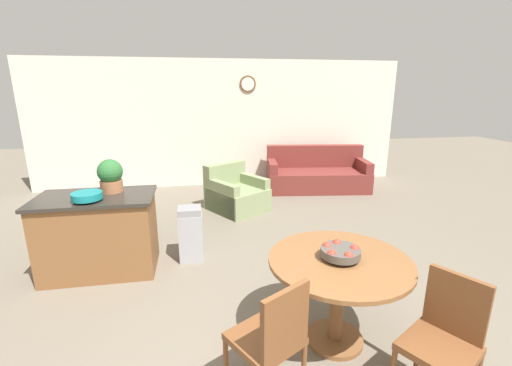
# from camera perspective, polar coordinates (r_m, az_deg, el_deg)

# --- Properties ---
(wall_back) EXTENTS (8.00, 0.09, 2.70)m
(wall_back) POSITION_cam_1_polar(r_m,az_deg,el_deg) (7.60, -5.58, 9.80)
(wall_back) COLOR silver
(wall_back) RESTS_ON ground_plane
(dining_table) EXTENTS (1.15, 1.15, 0.77)m
(dining_table) POSITION_cam_1_polar(r_m,az_deg,el_deg) (2.97, 13.59, -15.23)
(dining_table) COLOR brown
(dining_table) RESTS_ON ground_plane
(dining_chair_near_left) EXTENTS (0.57, 0.57, 0.92)m
(dining_chair_near_left) POSITION_cam_1_polar(r_m,az_deg,el_deg) (2.47, 2.71, -24.15)
(dining_chair_near_left) COLOR brown
(dining_chair_near_left) RESTS_ON ground_plane
(dining_chair_near_right) EXTENTS (0.57, 0.57, 0.92)m
(dining_chair_near_right) POSITION_cam_1_polar(r_m,az_deg,el_deg) (2.77, 28.95, -21.32)
(dining_chair_near_right) COLOR brown
(dining_chair_near_right) RESTS_ON ground_plane
(fruit_bowl) EXTENTS (0.32, 0.32, 0.12)m
(fruit_bowl) POSITION_cam_1_polar(r_m,az_deg,el_deg) (2.85, 13.86, -11.07)
(fruit_bowl) COLOR #4C4742
(fruit_bowl) RESTS_ON dining_table
(kitchen_island) EXTENTS (1.28, 0.74, 0.93)m
(kitchen_island) POSITION_cam_1_polar(r_m,az_deg,el_deg) (4.39, -24.67, -7.73)
(kitchen_island) COLOR brown
(kitchen_island) RESTS_ON ground_plane
(teal_bowl) EXTENTS (0.31, 0.31, 0.10)m
(teal_bowl) POSITION_cam_1_polar(r_m,az_deg,el_deg) (4.07, -26.35, -1.95)
(teal_bowl) COLOR #147A7F
(teal_bowl) RESTS_ON kitchen_island
(potted_plant) EXTENTS (0.28, 0.28, 0.38)m
(potted_plant) POSITION_cam_1_polar(r_m,az_deg,el_deg) (4.30, -23.10, 1.17)
(potted_plant) COLOR #A36642
(potted_plant) RESTS_ON kitchen_island
(trash_bin) EXTENTS (0.29, 0.27, 0.69)m
(trash_bin) POSITION_cam_1_polar(r_m,az_deg,el_deg) (4.39, -10.82, -8.31)
(trash_bin) COLOR #9E9EA3
(trash_bin) RESTS_ON ground_plane
(couch) EXTENTS (2.20, 1.21, 0.90)m
(couch) POSITION_cam_1_polar(r_m,az_deg,el_deg) (7.46, 10.08, 1.33)
(couch) COLOR maroon
(couch) RESTS_ON ground_plane
(armchair) EXTENTS (1.17, 1.20, 0.80)m
(armchair) POSITION_cam_1_polar(r_m,az_deg,el_deg) (6.09, -3.40, -1.92)
(armchair) COLOR gray
(armchair) RESTS_ON ground_plane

